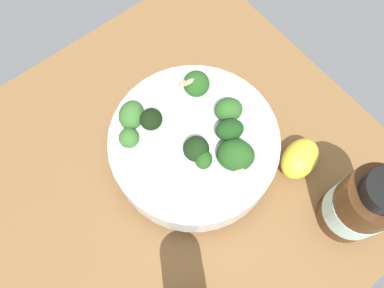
{
  "coord_description": "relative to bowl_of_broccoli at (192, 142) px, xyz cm",
  "views": [
    {
      "loc": [
        9.59,
        15.17,
        52.87
      ],
      "look_at": [
        -2.9,
        -0.42,
        4.0
      ],
      "focal_mm": 36.43,
      "sensor_mm": 36.0,
      "label": 1
    }
  ],
  "objects": [
    {
      "name": "lemon_wedge",
      "position": [
        -10.63,
        10.52,
        -2.2
      ],
      "size": [
        7.36,
        6.03,
        4.43
      ],
      "primitive_type": "ellipsoid",
      "rotation": [
        0.0,
        0.0,
        0.25
      ],
      "color": "yellow",
      "rests_on": "ground_plane"
    },
    {
      "name": "bottle_tall",
      "position": [
        -10.28,
        19.9,
        1.66
      ],
      "size": [
        7.38,
        7.38,
        13.97
      ],
      "color": "#472814",
      "rests_on": "ground_plane"
    },
    {
      "name": "bowl_of_broccoli",
      "position": [
        0.0,
        0.0,
        0.0
      ],
      "size": [
        22.39,
        22.39,
        10.7
      ],
      "color": "white",
      "rests_on": "ground_plane"
    },
    {
      "name": "ground_plane",
      "position": [
        3.02,
        0.47,
        -6.03
      ],
      "size": [
        56.02,
        56.02,
        3.23
      ],
      "primitive_type": "cube",
      "color": "brown"
    }
  ]
}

